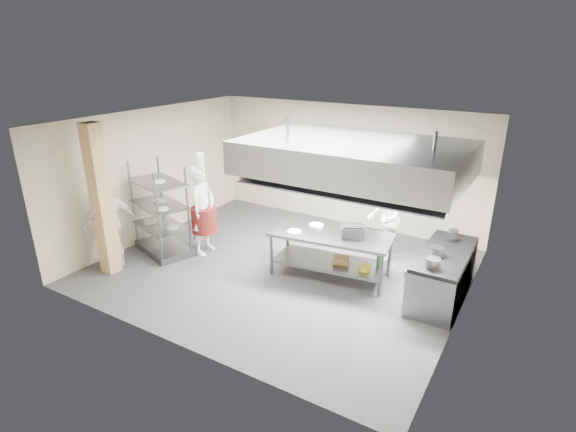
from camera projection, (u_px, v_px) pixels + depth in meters
The scene contains 23 objects.
floor at pixel (282, 267), 9.28m from camera, with size 7.00×7.00×0.00m, color #2E2E30.
ceiling at pixel (281, 121), 8.21m from camera, with size 7.00×7.00×0.00m, color silver.
wall_back at pixel (345, 166), 11.15m from camera, with size 7.00×7.00×0.00m, color tan.
wall_left at pixel (154, 174), 10.43m from camera, with size 6.00×6.00×0.00m, color tan.
wall_right at pixel (470, 235), 7.06m from camera, with size 6.00×6.00×0.00m, color tan.
column at pixel (101, 201), 8.62m from camera, with size 0.30×0.30×3.00m, color tan.
exhaust_hood at pixel (354, 157), 8.12m from camera, with size 4.00×2.50×0.60m, color slate.
hood_strip_a at pixel (310, 168), 8.67m from camera, with size 1.60×0.12×0.04m, color white.
hood_strip_b at pixel (401, 182), 7.80m from camera, with size 1.60×0.12×0.04m, color white.
wall_shelf at pixel (415, 177), 10.16m from camera, with size 1.50×0.28×0.04m, color slate.
island at pixel (330, 255), 8.79m from camera, with size 2.33×0.97×0.91m, color slate, non-canonical shape.
island_worktop at pixel (331, 235), 8.64m from camera, with size 2.33×0.97×0.06m, color slate.
island_undershelf at pixel (330, 262), 8.84m from camera, with size 2.14×0.87×0.04m, color slate.
pass_rack at pixel (160, 209), 9.64m from camera, with size 1.33×0.78×2.00m, color slate, non-canonical shape.
cooking_range at pixel (442, 276), 8.05m from camera, with size 0.80×2.00×0.84m, color slate.
range_top at pixel (445, 254), 7.89m from camera, with size 0.78×1.96×0.06m, color black.
chef_head at pixel (203, 210), 9.64m from camera, with size 0.72×0.47×1.96m, color silver.
chef_line at pixel (384, 217), 9.38m from camera, with size 0.91×0.71×1.87m, color white.
chef_plating at pixel (110, 224), 9.01m from camera, with size 1.09×0.46×1.87m, color white.
griddle at pixel (352, 231), 8.47m from camera, with size 0.42×0.33×0.21m, color slate.
wicker_basket at pixel (341, 260), 8.73m from camera, with size 0.30×0.20×0.13m, color brown.
stockpot at pixel (437, 251), 7.72m from camera, with size 0.24×0.24×0.16m, color gray.
plate_stack at pixel (162, 225), 9.77m from camera, with size 0.28×0.28×0.05m, color white.
Camera 1 is at (4.38, -7.05, 4.30)m, focal length 28.00 mm.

